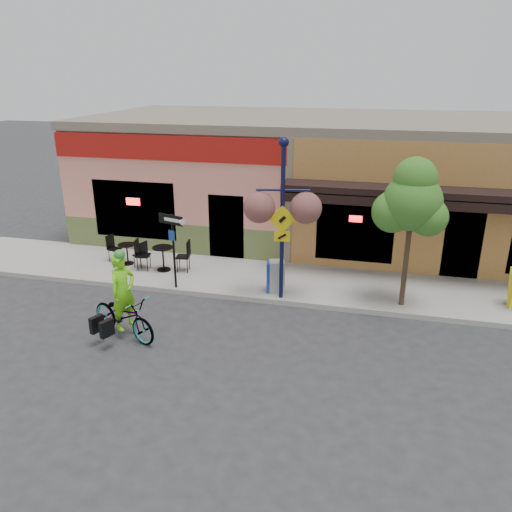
{
  "coord_description": "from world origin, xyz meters",
  "views": [
    {
      "loc": [
        1.67,
        -11.78,
        6.14
      ],
      "look_at": [
        -1.28,
        0.5,
        1.4
      ],
      "focal_mm": 35.0,
      "sensor_mm": 36.0,
      "label": 1
    }
  ],
  "objects_px": {
    "lamp_post": "(282,221)",
    "newspaper_box_blue": "(273,277)",
    "newspaper_box_grey": "(277,276)",
    "street_tree": "(409,233)",
    "bicycle": "(124,316)",
    "one_way_sign": "(174,252)",
    "building": "(330,176)",
    "cyclist_rider": "(124,301)"
  },
  "relations": [
    {
      "from": "newspaper_box_grey",
      "to": "bicycle",
      "type": "bearing_deg",
      "value": -151.03
    },
    {
      "from": "lamp_post",
      "to": "newspaper_box_grey",
      "type": "height_order",
      "value": "lamp_post"
    },
    {
      "from": "building",
      "to": "bicycle",
      "type": "height_order",
      "value": "building"
    },
    {
      "from": "building",
      "to": "newspaper_box_blue",
      "type": "bearing_deg",
      "value": -98.03
    },
    {
      "from": "bicycle",
      "to": "street_tree",
      "type": "relative_size",
      "value": 0.51
    },
    {
      "from": "bicycle",
      "to": "newspaper_box_grey",
      "type": "height_order",
      "value": "bicycle"
    },
    {
      "from": "lamp_post",
      "to": "street_tree",
      "type": "xyz_separation_m",
      "value": [
        3.27,
        0.32,
        -0.19
      ]
    },
    {
      "from": "building",
      "to": "cyclist_rider",
      "type": "distance_m",
      "value": 10.4
    },
    {
      "from": "street_tree",
      "to": "bicycle",
      "type": "bearing_deg",
      "value": -155.02
    },
    {
      "from": "lamp_post",
      "to": "one_way_sign",
      "type": "relative_size",
      "value": 1.99
    },
    {
      "from": "building",
      "to": "street_tree",
      "type": "distance_m",
      "value": 6.98
    },
    {
      "from": "bicycle",
      "to": "lamp_post",
      "type": "distance_m",
      "value": 4.7
    },
    {
      "from": "newspaper_box_blue",
      "to": "lamp_post",
      "type": "bearing_deg",
      "value": -63.58
    },
    {
      "from": "bicycle",
      "to": "street_tree",
      "type": "xyz_separation_m",
      "value": [
        6.61,
        3.08,
        1.63
      ]
    },
    {
      "from": "one_way_sign",
      "to": "cyclist_rider",
      "type": "bearing_deg",
      "value": -76.08
    },
    {
      "from": "street_tree",
      "to": "newspaper_box_blue",
      "type": "bearing_deg",
      "value": 179.48
    },
    {
      "from": "bicycle",
      "to": "cyclist_rider",
      "type": "relative_size",
      "value": 1.09
    },
    {
      "from": "lamp_post",
      "to": "street_tree",
      "type": "bearing_deg",
      "value": -4.78
    },
    {
      "from": "one_way_sign",
      "to": "building",
      "type": "bearing_deg",
      "value": 79.33
    },
    {
      "from": "building",
      "to": "newspaper_box_grey",
      "type": "height_order",
      "value": "building"
    },
    {
      "from": "lamp_post",
      "to": "newspaper_box_blue",
      "type": "distance_m",
      "value": 1.83
    },
    {
      "from": "lamp_post",
      "to": "newspaper_box_blue",
      "type": "relative_size",
      "value": 5.01
    },
    {
      "from": "one_way_sign",
      "to": "newspaper_box_blue",
      "type": "height_order",
      "value": "one_way_sign"
    },
    {
      "from": "bicycle",
      "to": "one_way_sign",
      "type": "height_order",
      "value": "one_way_sign"
    },
    {
      "from": "bicycle",
      "to": "building",
      "type": "bearing_deg",
      "value": -0.47
    },
    {
      "from": "newspaper_box_grey",
      "to": "one_way_sign",
      "type": "bearing_deg",
      "value": 172.73
    },
    {
      "from": "bicycle",
      "to": "one_way_sign",
      "type": "distance_m",
      "value": 2.8
    },
    {
      "from": "lamp_post",
      "to": "newspaper_box_blue",
      "type": "height_order",
      "value": "lamp_post"
    },
    {
      "from": "lamp_post",
      "to": "one_way_sign",
      "type": "bearing_deg",
      "value": 170.75
    },
    {
      "from": "bicycle",
      "to": "lamp_post",
      "type": "height_order",
      "value": "lamp_post"
    },
    {
      "from": "cyclist_rider",
      "to": "newspaper_box_blue",
      "type": "relative_size",
      "value": 2.14
    },
    {
      "from": "building",
      "to": "cyclist_rider",
      "type": "bearing_deg",
      "value": -112.31
    },
    {
      "from": "newspaper_box_blue",
      "to": "street_tree",
      "type": "distance_m",
      "value": 3.89
    },
    {
      "from": "newspaper_box_blue",
      "to": "newspaper_box_grey",
      "type": "bearing_deg",
      "value": 0.97
    },
    {
      "from": "building",
      "to": "lamp_post",
      "type": "relative_size",
      "value": 4.12
    },
    {
      "from": "cyclist_rider",
      "to": "newspaper_box_grey",
      "type": "relative_size",
      "value": 2.06
    },
    {
      "from": "building",
      "to": "street_tree",
      "type": "xyz_separation_m",
      "value": [
        2.65,
        -6.46,
        -0.08
      ]
    },
    {
      "from": "building",
      "to": "bicycle",
      "type": "distance_m",
      "value": 10.48
    },
    {
      "from": "bicycle",
      "to": "lamp_post",
      "type": "relative_size",
      "value": 0.47
    },
    {
      "from": "newspaper_box_grey",
      "to": "street_tree",
      "type": "xyz_separation_m",
      "value": [
        3.46,
        -0.05,
        1.56
      ]
    },
    {
      "from": "cyclist_rider",
      "to": "newspaper_box_blue",
      "type": "height_order",
      "value": "cyclist_rider"
    },
    {
      "from": "cyclist_rider",
      "to": "newspaper_box_grey",
      "type": "xyz_separation_m",
      "value": [
        3.1,
        3.14,
        -0.34
      ]
    }
  ]
}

